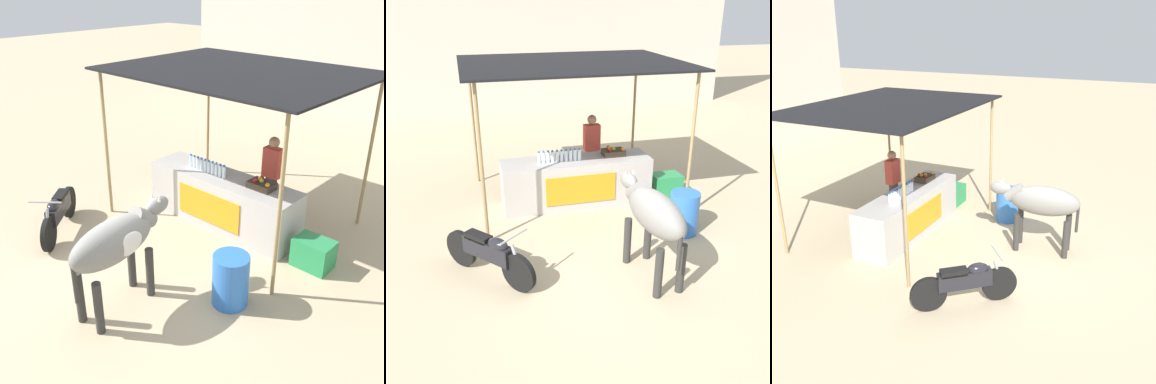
{
  "view_description": "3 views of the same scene",
  "coord_description": "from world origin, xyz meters",
  "views": [
    {
      "loc": [
        4.65,
        -3.63,
        4.23
      ],
      "look_at": [
        0.11,
        1.25,
        1.02
      ],
      "focal_mm": 42.0,
      "sensor_mm": 36.0,
      "label": 1
    },
    {
      "loc": [
        -2.12,
        -6.0,
        3.96
      ],
      "look_at": [
        -0.36,
        0.66,
        0.94
      ],
      "focal_mm": 42.0,
      "sensor_mm": 36.0,
      "label": 2
    },
    {
      "loc": [
        -7.64,
        -2.73,
        4.38
      ],
      "look_at": [
        0.25,
        0.99,
        1.07
      ],
      "focal_mm": 42.0,
      "sensor_mm": 36.0,
      "label": 3
    }
  ],
  "objects": [
    {
      "name": "water_barrel",
      "position": [
        1.55,
        0.49,
        0.39
      ],
      "size": [
        0.52,
        0.52,
        0.78
      ],
      "primitive_type": "cylinder",
      "color": "blue",
      "rests_on": "ground"
    },
    {
      "name": "ground_plane",
      "position": [
        0.0,
        0.0,
        0.0
      ],
      "size": [
        60.0,
        60.0,
        0.0
      ],
      "primitive_type": "plane",
      "color": "tan"
    },
    {
      "name": "stall_counter",
      "position": [
        0.0,
        2.2,
        0.48
      ],
      "size": [
        3.0,
        0.82,
        0.96
      ],
      "color": "#B2ADA8",
      "rests_on": "ground"
    },
    {
      "name": "cooler_box",
      "position": [
        1.96,
        2.1,
        0.24
      ],
      "size": [
        0.6,
        0.44,
        0.48
      ],
      "primitive_type": "cube",
      "color": "#268C4C",
      "rests_on": "ground"
    },
    {
      "name": "water_bottle_row",
      "position": [
        -0.35,
        2.15,
        1.07
      ],
      "size": [
        0.88,
        0.07,
        0.25
      ],
      "color": "silver",
      "rests_on": "stall_counter"
    },
    {
      "name": "stall_awning",
      "position": [
        0.0,
        2.5,
        2.7
      ],
      "size": [
        4.2,
        3.2,
        2.82
      ],
      "color": "black",
      "rests_on": "ground"
    },
    {
      "name": "fruit_crate",
      "position": [
        0.8,
        2.25,
        1.03
      ],
      "size": [
        0.44,
        0.32,
        0.18
      ],
      "color": "#3F3326",
      "rests_on": "stall_counter"
    },
    {
      "name": "vendor_behind_counter",
      "position": [
        0.54,
        2.95,
        0.85
      ],
      "size": [
        0.34,
        0.22,
        1.65
      ],
      "color": "#383842",
      "rests_on": "ground"
    },
    {
      "name": "motorcycle_parked",
      "position": [
        -1.93,
        -0.07,
        0.43
      ],
      "size": [
        1.23,
        1.42,
        0.9
      ],
      "color": "black",
      "rests_on": "ground"
    },
    {
      "name": "cow",
      "position": [
        0.46,
        -0.59,
        1.03
      ],
      "size": [
        0.66,
        1.84,
        1.44
      ],
      "color": "gray",
      "rests_on": "ground"
    }
  ]
}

